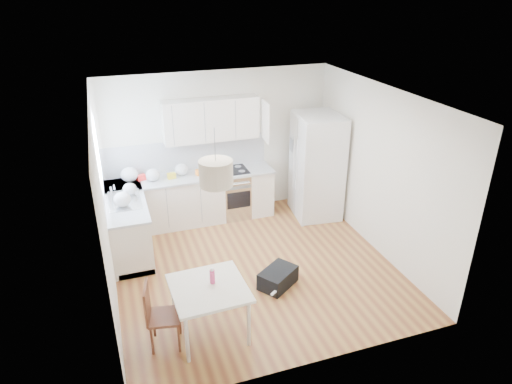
% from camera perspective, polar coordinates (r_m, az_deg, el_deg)
% --- Properties ---
extents(floor, '(4.20, 4.20, 0.00)m').
position_cam_1_polar(floor, '(7.29, -0.17, -9.33)').
color(floor, brown).
rests_on(floor, ground).
extents(ceiling, '(4.20, 4.20, 0.00)m').
position_cam_1_polar(ceiling, '(6.18, -0.21, 11.80)').
color(ceiling, white).
rests_on(ceiling, wall_back).
extents(wall_back, '(4.20, 0.00, 4.20)m').
position_cam_1_polar(wall_back, '(8.50, -4.75, 5.97)').
color(wall_back, white).
rests_on(wall_back, floor).
extents(wall_left, '(0.00, 4.20, 4.20)m').
position_cam_1_polar(wall_left, '(6.34, -18.50, -2.23)').
color(wall_left, white).
rests_on(wall_left, floor).
extents(wall_right, '(0.00, 4.20, 4.20)m').
position_cam_1_polar(wall_right, '(7.50, 15.21, 2.50)').
color(wall_right, white).
rests_on(wall_right, floor).
extents(window_glassblock, '(0.02, 1.00, 1.00)m').
position_cam_1_polar(window_glassblock, '(7.25, -19.14, 4.58)').
color(window_glassblock, '#BFE0F9').
rests_on(window_glassblock, wall_left).
extents(cabinets_back, '(3.00, 0.60, 0.88)m').
position_cam_1_polar(cabinets_back, '(8.46, -7.95, -0.97)').
color(cabinets_back, white).
rests_on(cabinets_back, floor).
extents(cabinets_left, '(0.60, 1.80, 0.88)m').
position_cam_1_polar(cabinets_left, '(7.82, -15.71, -4.02)').
color(cabinets_left, white).
rests_on(cabinets_left, floor).
extents(counter_back, '(3.02, 0.64, 0.04)m').
position_cam_1_polar(counter_back, '(8.27, -8.14, 1.90)').
color(counter_back, '#B8BBBD').
rests_on(counter_back, cabinets_back).
extents(counter_left, '(0.64, 1.82, 0.04)m').
position_cam_1_polar(counter_left, '(7.61, -16.11, -0.99)').
color(counter_left, '#B8BBBD').
rests_on(counter_left, cabinets_left).
extents(backsplash_back, '(3.00, 0.01, 0.58)m').
position_cam_1_polar(backsplash_back, '(8.42, -8.67, 4.58)').
color(backsplash_back, silver).
rests_on(backsplash_back, wall_back).
extents(backsplash_left, '(0.01, 1.80, 0.58)m').
position_cam_1_polar(backsplash_left, '(7.49, -18.62, 0.83)').
color(backsplash_left, silver).
rests_on(backsplash_left, wall_left).
extents(upper_cabinets, '(1.70, 0.32, 0.75)m').
position_cam_1_polar(upper_cabinets, '(8.16, -5.62, 8.99)').
color(upper_cabinets, white).
rests_on(upper_cabinets, wall_back).
extents(range_oven, '(0.50, 0.61, 0.88)m').
position_cam_1_polar(range_oven, '(8.62, -2.75, -0.22)').
color(range_oven, silver).
rests_on(range_oven, floor).
extents(sink, '(0.50, 0.80, 0.16)m').
position_cam_1_polar(sink, '(7.56, -16.10, -1.05)').
color(sink, silver).
rests_on(sink, counter_left).
extents(refrigerator, '(1.02, 1.07, 1.94)m').
position_cam_1_polar(refrigerator, '(8.57, 7.65, 3.28)').
color(refrigerator, white).
rests_on(refrigerator, floor).
extents(dining_table, '(0.94, 0.94, 0.71)m').
position_cam_1_polar(dining_table, '(5.75, -5.91, -12.32)').
color(dining_table, beige).
rests_on(dining_table, floor).
extents(dining_chair, '(0.44, 0.44, 0.89)m').
position_cam_1_polar(dining_chair, '(5.80, -11.37, -14.88)').
color(dining_chair, '#452214').
rests_on(dining_chair, floor).
extents(drink_bottle, '(0.08, 0.08, 0.22)m').
position_cam_1_polar(drink_bottle, '(5.70, -5.49, -10.35)').
color(drink_bottle, '#D83C78').
rests_on(drink_bottle, dining_table).
extents(gym_bag, '(0.68, 0.63, 0.26)m').
position_cam_1_polar(gym_bag, '(6.84, 2.75, -10.65)').
color(gym_bag, black).
rests_on(gym_bag, floor).
extents(pendant_lamp, '(0.44, 0.44, 0.29)m').
position_cam_1_polar(pendant_lamp, '(5.05, -5.02, 2.36)').
color(pendant_lamp, beige).
rests_on(pendant_lamp, ceiling).
extents(grocery_bag_a, '(0.29, 0.25, 0.27)m').
position_cam_1_polar(grocery_bag_a, '(8.19, -15.53, 2.12)').
color(grocery_bag_a, silver).
rests_on(grocery_bag_a, counter_back).
extents(grocery_bag_b, '(0.25, 0.21, 0.22)m').
position_cam_1_polar(grocery_bag_b, '(8.12, -12.76, 2.09)').
color(grocery_bag_b, silver).
rests_on(grocery_bag_b, counter_back).
extents(grocery_bag_c, '(0.24, 0.21, 0.22)m').
position_cam_1_polar(grocery_bag_c, '(8.26, -9.29, 2.78)').
color(grocery_bag_c, silver).
rests_on(grocery_bag_c, counter_back).
extents(grocery_bag_d, '(0.22, 0.19, 0.20)m').
position_cam_1_polar(grocery_bag_d, '(7.71, -15.52, 0.39)').
color(grocery_bag_d, silver).
rests_on(grocery_bag_d, counter_back).
extents(grocery_bag_e, '(0.27, 0.23, 0.24)m').
position_cam_1_polar(grocery_bag_e, '(7.32, -16.37, -0.89)').
color(grocery_bag_e, silver).
rests_on(grocery_bag_e, counter_left).
extents(snack_orange, '(0.17, 0.14, 0.10)m').
position_cam_1_polar(snack_orange, '(8.26, -6.99, 2.50)').
color(snack_orange, orange).
rests_on(snack_orange, counter_back).
extents(snack_yellow, '(0.16, 0.11, 0.10)m').
position_cam_1_polar(snack_yellow, '(8.19, -10.52, 2.01)').
color(snack_yellow, yellow).
rests_on(snack_yellow, counter_back).
extents(snack_red, '(0.16, 0.13, 0.10)m').
position_cam_1_polar(snack_red, '(8.23, -14.14, 1.77)').
color(snack_red, red).
rests_on(snack_red, counter_back).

